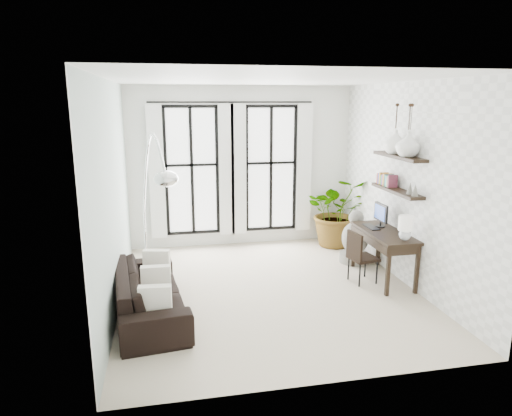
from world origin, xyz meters
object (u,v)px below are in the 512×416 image
object	(u,v)px
arc_lamp	(152,169)
buddha	(355,240)
desk	(385,236)
desk_chair	(359,254)
sofa	(149,292)
plant	(337,211)

from	to	relation	value
arc_lamp	buddha	world-z (taller)	arc_lamp
desk	buddha	world-z (taller)	desk
desk_chair	desk	bearing A→B (deg)	-10.05
sofa	arc_lamp	xyz separation A→B (m)	(0.10, 0.90, 1.59)
arc_lamp	desk_chair	bearing A→B (deg)	-7.05
sofa	buddha	distance (m)	3.91
desk	desk_chair	bearing A→B (deg)	179.97
sofa	desk	size ratio (longest dim) A/B	1.58
sofa	buddha	bearing A→B (deg)	-74.83
arc_lamp	buddha	bearing A→B (deg)	8.55
sofa	desk_chair	world-z (taller)	desk_chair
desk_chair	buddha	xyz separation A→B (m)	(0.33, 0.93, -0.08)
plant	arc_lamp	world-z (taller)	arc_lamp
plant	buddha	xyz separation A→B (m)	(-0.04, -1.02, -0.31)
sofa	plant	size ratio (longest dim) A/B	1.54
desk	buddha	xyz separation A→B (m)	(-0.10, 0.93, -0.35)
plant	arc_lamp	size ratio (longest dim) A/B	0.58
sofa	desk_chair	size ratio (longest dim) A/B	2.58
plant	buddha	bearing A→B (deg)	-92.25
desk	desk_chair	world-z (taller)	desk
desk	desk_chair	distance (m)	0.51
desk	buddha	size ratio (longest dim) A/B	1.43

